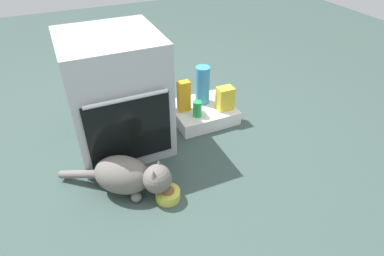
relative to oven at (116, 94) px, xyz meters
The scene contains 9 objects.
ground 0.56m from the oven, 79.97° to the right, with size 8.00×8.00×0.00m, color #384C47.
oven is the anchor object (origin of this frame).
pantry_cabinet 0.74m from the oven, ahead, with size 0.46×0.41×0.11m, color white.
food_bowl 0.74m from the oven, 80.61° to the right, with size 0.14×0.14×0.09m.
cat 0.57m from the oven, 98.84° to the right, with size 0.61×0.49×0.24m.
water_bottle 0.70m from the oven, ahead, with size 0.11×0.11×0.30m, color #388CD1.
juice_carton 0.53m from the oven, ahead, with size 0.09×0.06×0.24m, color orange.
soda_can 0.61m from the oven, ahead, with size 0.07×0.07×0.12m, color green.
snack_bag 0.82m from the oven, ahead, with size 0.12×0.09×0.18m, color yellow.
Camera 1 is at (-0.37, -1.50, 1.45)m, focal length 30.61 mm.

